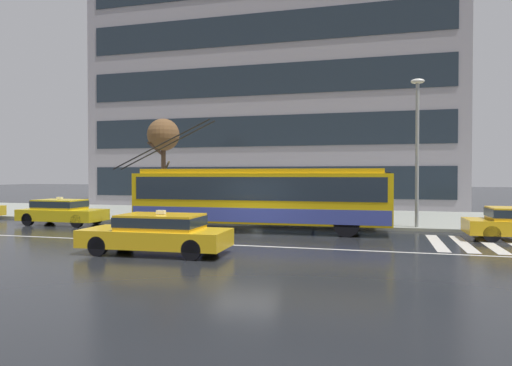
{
  "coord_description": "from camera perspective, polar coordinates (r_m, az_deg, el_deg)",
  "views": [
    {
      "loc": [
        4.98,
        -16.85,
        2.55
      ],
      "look_at": [
        -0.41,
        3.07,
        2.14
      ],
      "focal_mm": 32.43,
      "sensor_mm": 36.0,
      "label": 1
    }
  ],
  "objects": [
    {
      "name": "taxi_oncoming_near",
      "position": [
        15.12,
        -12.03,
        -5.89
      ],
      "size": [
        4.74,
        1.98,
        1.39
      ],
      "color": "yellow",
      "rests_on": "ground_plane"
    },
    {
      "name": "crosswalk_stripe_center",
      "position": [
        18.76,
        26.91,
        -6.78
      ],
      "size": [
        0.44,
        4.4,
        0.01
      ],
      "primitive_type": "cube",
      "color": "beige",
      "rests_on": "ground_plane"
    },
    {
      "name": "taxi_queued_behind_bus",
      "position": [
        25.01,
        -22.86,
        -3.18
      ],
      "size": [
        4.25,
        1.76,
        1.39
      ],
      "color": "yellow",
      "rests_on": "ground_plane"
    },
    {
      "name": "street_lamp",
      "position": [
        22.09,
        19.27,
        5.09
      ],
      "size": [
        0.6,
        0.32,
        6.69
      ],
      "color": "#919697",
      "rests_on": "sidewalk_slab"
    },
    {
      "name": "trolleybus",
      "position": [
        20.61,
        0.6,
        -1.68
      ],
      "size": [
        12.84,
        2.74,
        5.04
      ],
      "color": "#E4B30C",
      "rests_on": "ground_plane"
    },
    {
      "name": "ground_plane",
      "position": [
        17.76,
        -1.32,
        -7.11
      ],
      "size": [
        160.0,
        160.0,
        0.0
      ],
      "primitive_type": "plane",
      "color": "black"
    },
    {
      "name": "pedestrian_walking_past",
      "position": [
        24.85,
        -7.25,
        -0.74
      ],
      "size": [
        1.03,
        1.03,
        2.06
      ],
      "color": "#4D5550",
      "rests_on": "sidewalk_slab"
    },
    {
      "name": "street_tree_bare",
      "position": [
        27.61,
        -11.36,
        5.61
      ],
      "size": [
        1.88,
        2.24,
        5.63
      ],
      "color": "#4D3928",
      "rests_on": "sidewalk_slab"
    },
    {
      "name": "bus_shelter",
      "position": [
        24.96,
        -3.33,
        -0.28
      ],
      "size": [
        3.68,
        1.52,
        2.42
      ],
      "color": "gray",
      "rests_on": "sidewalk_slab"
    },
    {
      "name": "lane_centre_line",
      "position": [
        16.62,
        -2.51,
        -7.67
      ],
      "size": [
        72.0,
        0.14,
        0.01
      ],
      "primitive_type": "cube",
      "color": "silver",
      "rests_on": "ground_plane"
    },
    {
      "name": "pedestrian_approaching_curb",
      "position": [
        25.73,
        -2.88,
        -0.65
      ],
      "size": [
        1.15,
        1.15,
        1.96
      ],
      "color": "#2B2720",
      "rests_on": "sidewalk_slab"
    },
    {
      "name": "pedestrian_at_shelter",
      "position": [
        22.34,
        7.24,
        -0.73
      ],
      "size": [
        1.24,
        1.24,
        2.05
      ],
      "color": "navy",
      "rests_on": "sidewalk_slab"
    },
    {
      "name": "crosswalk_stripe_inner_a",
      "position": [
        18.6,
        24.18,
        -6.82
      ],
      "size": [
        0.44,
        4.4,
        0.01
      ],
      "primitive_type": "cube",
      "color": "beige",
      "rests_on": "ground_plane"
    },
    {
      "name": "sidewalk_slab",
      "position": [
        27.1,
        4.5,
        -4.11
      ],
      "size": [
        80.0,
        10.0,
        0.14
      ],
      "primitive_type": "cube",
      "color": "gray",
      "rests_on": "ground_plane"
    },
    {
      "name": "crosswalk_stripe_edge_near",
      "position": [
        18.48,
        21.4,
        -6.85
      ],
      "size": [
        0.44,
        4.4,
        0.01
      ],
      "primitive_type": "cube",
      "color": "beige",
      "rests_on": "ground_plane"
    },
    {
      "name": "office_tower_corner_left",
      "position": [
        41.14,
        3.24,
        13.02
      ],
      "size": [
        27.94,
        16.19,
        22.01
      ],
      "color": "#98939B",
      "rests_on": "ground_plane"
    }
  ]
}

